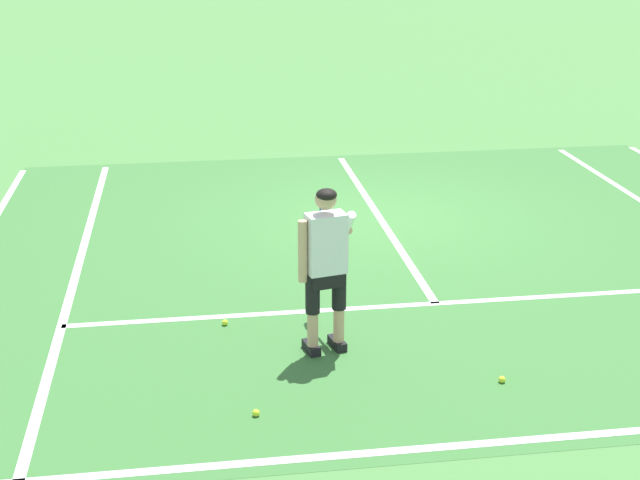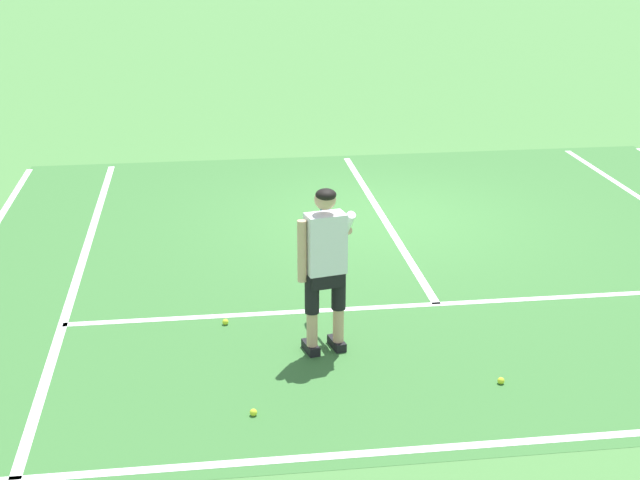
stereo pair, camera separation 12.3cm
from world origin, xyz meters
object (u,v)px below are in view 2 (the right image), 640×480
tennis_ball_by_baseline (253,412)px  tennis_ball_near_feet (501,381)px  tennis_player (325,259)px  tennis_ball_mid_court (225,322)px

tennis_ball_by_baseline → tennis_ball_near_feet: bearing=6.5°
tennis_ball_near_feet → tennis_ball_by_baseline: size_ratio=1.00×
tennis_ball_near_feet → tennis_ball_by_baseline: same height
tennis_player → tennis_ball_by_baseline: tennis_player is taller
tennis_player → tennis_ball_near_feet: (1.54, -0.91, -0.96)m
tennis_ball_near_feet → tennis_player: bearing=149.5°
tennis_ball_by_baseline → tennis_ball_mid_court: (-0.18, 1.90, 0.00)m
tennis_player → tennis_ball_by_baseline: (-0.80, -1.18, -0.96)m
tennis_ball_by_baseline → tennis_ball_mid_court: same height
tennis_ball_near_feet → tennis_ball_mid_court: size_ratio=1.00×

